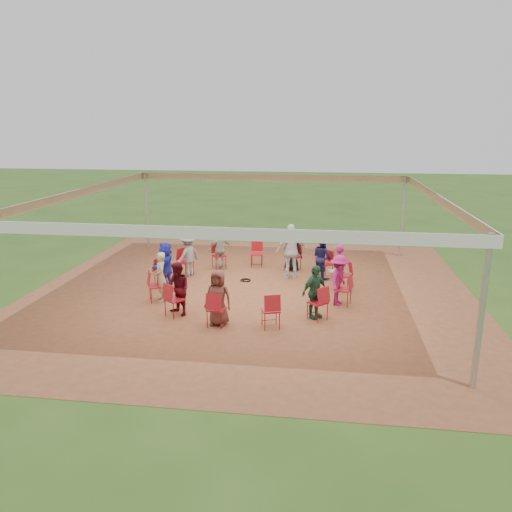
# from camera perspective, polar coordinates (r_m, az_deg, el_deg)

# --- Properties ---
(ground) EXTENTS (80.00, 80.00, 0.00)m
(ground) POSITION_cam_1_polar(r_m,az_deg,el_deg) (14.97, -0.54, -4.10)
(ground) COLOR #2D4E18
(ground) RESTS_ON ground
(dirt_patch) EXTENTS (13.00, 13.00, 0.00)m
(dirt_patch) POSITION_cam_1_polar(r_m,az_deg,el_deg) (14.97, -0.54, -4.08)
(dirt_patch) COLOR brown
(dirt_patch) RESTS_ON ground
(tent) EXTENTS (10.33, 10.33, 3.00)m
(tent) POSITION_cam_1_polar(r_m,az_deg,el_deg) (14.38, -0.57, 4.89)
(tent) COLOR #B2B2B7
(tent) RESTS_ON ground
(chair_0) EXTENTS (0.51, 0.50, 0.90)m
(chair_0) POSITION_cam_1_polar(r_m,az_deg,el_deg) (15.22, 9.98, -2.23)
(chair_0) COLOR #A8141D
(chair_0) RESTS_ON ground
(chair_1) EXTENTS (0.61, 0.60, 0.90)m
(chair_1) POSITION_cam_1_polar(r_m,az_deg,el_deg) (16.36, 7.86, -0.94)
(chair_1) COLOR #A8141D
(chair_1) RESTS_ON ground
(chair_2) EXTENTS (0.56, 0.57, 0.90)m
(chair_2) POSITION_cam_1_polar(r_m,az_deg,el_deg) (17.17, 4.33, -0.10)
(chair_2) COLOR #A8141D
(chair_2) RESTS_ON ground
(chair_3) EXTENTS (0.45, 0.47, 0.90)m
(chair_3) POSITION_cam_1_polar(r_m,az_deg,el_deg) (17.50, 0.09, 0.23)
(chair_3) COLOR #A8141D
(chair_3) RESTS_ON ground
(chair_4) EXTENTS (0.59, 0.60, 0.90)m
(chair_4) POSITION_cam_1_polar(r_m,az_deg,el_deg) (17.32, -4.25, 0.03)
(chair_4) COLOR #A8141D
(chair_4) RESTS_ON ground
(chair_5) EXTENTS (0.59, 0.58, 0.90)m
(chair_5) POSITION_cam_1_polar(r_m,az_deg,el_deg) (16.64, -8.05, -0.68)
(chair_5) COLOR #A8141D
(chair_5) RESTS_ON ground
(chair_6) EXTENTS (0.46, 0.44, 0.90)m
(chair_6) POSITION_cam_1_polar(r_m,az_deg,el_deg) (15.58, -10.65, -1.86)
(chair_6) COLOR #A8141D
(chair_6) RESTS_ON ground
(chair_7) EXTENTS (0.58, 0.57, 0.90)m
(chair_7) POSITION_cam_1_polar(r_m,az_deg,el_deg) (14.32, -11.29, -3.38)
(chair_7) COLOR #A8141D
(chair_7) RESTS_ON ground
(chair_8) EXTENTS (0.60, 0.60, 0.90)m
(chair_8) POSITION_cam_1_polar(r_m,az_deg,el_deg) (13.13, -9.28, -4.95)
(chair_8) COLOR #A8141D
(chair_8) RESTS_ON ground
(chair_9) EXTENTS (0.49, 0.50, 0.90)m
(chair_9) POSITION_cam_1_polar(r_m,az_deg,el_deg) (12.36, -4.53, -6.08)
(chair_9) COLOR #A8141D
(chair_9) RESTS_ON ground
(chair_10) EXTENTS (0.54, 0.55, 0.90)m
(chair_10) POSITION_cam_1_polar(r_m,az_deg,el_deg) (12.25, 1.69, -6.23)
(chair_10) COLOR #A8141D
(chair_10) RESTS_ON ground
(chair_11) EXTENTS (0.61, 0.61, 0.90)m
(chair_11) POSITION_cam_1_polar(r_m,az_deg,el_deg) (12.85, 7.06, -5.31)
(chair_11) COLOR #A8141D
(chair_11) RESTS_ON ground
(chair_12) EXTENTS (0.54, 0.53, 0.90)m
(chair_12) POSITION_cam_1_polar(r_m,az_deg,el_deg) (13.95, 9.91, -3.80)
(chair_12) COLOR #A8141D
(chair_12) RESTS_ON ground
(person_seated_0) EXTENTS (0.43, 0.57, 1.41)m
(person_seated_0) POSITION_cam_1_polar(r_m,az_deg,el_deg) (15.12, 9.58, -1.30)
(person_seated_0) COLOR #9B185A
(person_seated_0) RESTS_ON ground
(person_seated_1) EXTENTS (0.74, 0.78, 1.41)m
(person_seated_1) POSITION_cam_1_polar(r_m,az_deg,el_deg) (16.22, 7.57, -0.12)
(person_seated_1) COLOR #1A173E
(person_seated_1) RESTS_ON ground
(person_seated_2) EXTENTS (0.78, 0.62, 1.41)m
(person_seated_2) POSITION_cam_1_polar(r_m,az_deg,el_deg) (17.00, 4.17, 0.65)
(person_seated_2) COLOR black
(person_seated_2) RESTS_ON ground
(person_seated_3) EXTENTS (0.92, 0.80, 1.41)m
(person_seated_3) POSITION_cam_1_polar(r_m,az_deg,el_deg) (17.14, -4.13, 0.78)
(person_seated_3) COLOR #A8A493
(person_seated_3) RESTS_ON ground
(person_seated_4) EXTENTS (0.84, 1.01, 1.41)m
(person_seated_4) POSITION_cam_1_polar(r_m,az_deg,el_deg) (16.49, -7.80, 0.11)
(person_seated_4) COLOR gray
(person_seated_4) RESTS_ON ground
(person_seated_5) EXTENTS (0.54, 1.32, 1.41)m
(person_seated_5) POSITION_cam_1_polar(r_m,az_deg,el_deg) (15.47, -10.28, -0.97)
(person_seated_5) COLOR #222AB5
(person_seated_5) RESTS_ON ground
(person_seated_6) EXTENTS (0.52, 0.61, 1.41)m
(person_seated_6) POSITION_cam_1_polar(r_m,az_deg,el_deg) (14.25, -10.86, -2.35)
(person_seated_6) COLOR tan
(person_seated_6) RESTS_ON ground
(person_seated_7) EXTENTS (0.78, 0.73, 1.41)m
(person_seated_7) POSITION_cam_1_polar(r_m,az_deg,el_deg) (13.12, -8.90, -3.77)
(person_seated_7) COLOR #42080F
(person_seated_7) RESTS_ON ground
(person_seated_8) EXTENTS (0.74, 0.49, 1.41)m
(person_seated_8) POSITION_cam_1_polar(r_m,az_deg,el_deg) (12.37, -4.35, -4.77)
(person_seated_8) COLOR #5C2B23
(person_seated_8) RESTS_ON ground
(person_seated_9) EXTENTS (0.88, 0.89, 1.41)m
(person_seated_9) POSITION_cam_1_polar(r_m,az_deg,el_deg) (12.84, 6.72, -4.09)
(person_seated_9) COLOR #244C32
(person_seated_9) RESTS_ON ground
(person_seated_10) EXTENTS (0.69, 1.00, 1.41)m
(person_seated_10) POSITION_cam_1_polar(r_m,az_deg,el_deg) (13.90, 9.47, -2.73)
(person_seated_10) COLOR #9B185A
(person_seated_10) RESTS_ON ground
(standing_person) EXTENTS (1.17, 0.87, 1.78)m
(standing_person) POSITION_cam_1_polar(r_m,az_deg,el_deg) (16.08, 4.08, 0.54)
(standing_person) COLOR silver
(standing_person) RESTS_ON ground
(cable_coil) EXTENTS (0.41, 0.41, 0.03)m
(cable_coil) POSITION_cam_1_polar(r_m,az_deg,el_deg) (15.98, -1.16, -2.79)
(cable_coil) COLOR black
(cable_coil) RESTS_ON ground
(laptop) EXTENTS (0.30, 0.35, 0.21)m
(laptop) POSITION_cam_1_polar(r_m,az_deg,el_deg) (15.10, 8.96, -1.49)
(laptop) COLOR #B7B7BC
(laptop) RESTS_ON ground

